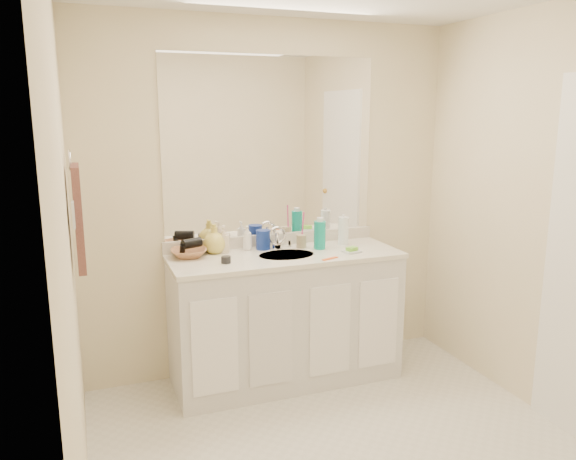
# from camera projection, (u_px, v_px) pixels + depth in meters

# --- Properties ---
(wall_back) EXTENTS (2.60, 0.02, 2.40)m
(wall_back) POSITION_uv_depth(u_px,v_px,m) (271.00, 200.00, 3.86)
(wall_back) COLOR #F4E5BF
(wall_back) RESTS_ON floor
(wall_left) EXTENTS (0.02, 2.60, 2.40)m
(wall_left) POSITION_uv_depth(u_px,v_px,m) (68.00, 265.00, 2.23)
(wall_left) COLOR #F4E5BF
(wall_left) RESTS_ON floor
(wall_right) EXTENTS (0.02, 2.60, 2.40)m
(wall_right) POSITION_uv_depth(u_px,v_px,m) (568.00, 221.00, 3.12)
(wall_right) COLOR #F4E5BF
(wall_right) RESTS_ON floor
(vanity_cabinet) EXTENTS (1.50, 0.55, 0.85)m
(vanity_cabinet) POSITION_uv_depth(u_px,v_px,m) (285.00, 319.00, 3.77)
(vanity_cabinet) COLOR silver
(vanity_cabinet) RESTS_ON floor
(countertop) EXTENTS (1.52, 0.57, 0.03)m
(countertop) POSITION_uv_depth(u_px,v_px,m) (285.00, 256.00, 3.68)
(countertop) COLOR white
(countertop) RESTS_ON vanity_cabinet
(backsplash) EXTENTS (1.52, 0.03, 0.08)m
(backsplash) POSITION_uv_depth(u_px,v_px,m) (272.00, 240.00, 3.91)
(backsplash) COLOR silver
(backsplash) RESTS_ON countertop
(sink_basin) EXTENTS (0.37, 0.37, 0.02)m
(sink_basin) POSITION_uv_depth(u_px,v_px,m) (286.00, 256.00, 3.66)
(sink_basin) COLOR beige
(sink_basin) RESTS_ON countertop
(faucet) EXTENTS (0.02, 0.02, 0.11)m
(faucet) POSITION_uv_depth(u_px,v_px,m) (277.00, 241.00, 3.81)
(faucet) COLOR silver
(faucet) RESTS_ON countertop
(mirror) EXTENTS (1.48, 0.01, 1.20)m
(mirror) POSITION_uv_depth(u_px,v_px,m) (271.00, 147.00, 3.78)
(mirror) COLOR white
(mirror) RESTS_ON wall_back
(blue_mug) EXTENTS (0.12, 0.12, 0.13)m
(blue_mug) POSITION_uv_depth(u_px,v_px,m) (263.00, 240.00, 3.79)
(blue_mug) COLOR navy
(blue_mug) RESTS_ON countertop
(tan_cup) EXTENTS (0.07, 0.07, 0.09)m
(tan_cup) POSITION_uv_depth(u_px,v_px,m) (301.00, 241.00, 3.83)
(tan_cup) COLOR tan
(tan_cup) RESTS_ON countertop
(toothbrush) EXTENTS (0.02, 0.04, 0.20)m
(toothbrush) POSITION_uv_depth(u_px,v_px,m) (303.00, 226.00, 3.81)
(toothbrush) COLOR #DC3983
(toothbrush) RESTS_ON tan_cup
(mouthwash_bottle) EXTENTS (0.09, 0.09, 0.19)m
(mouthwash_bottle) POSITION_uv_depth(u_px,v_px,m) (320.00, 235.00, 3.80)
(mouthwash_bottle) COLOR #0DA08C
(mouthwash_bottle) RESTS_ON countertop
(clear_pump_bottle) EXTENTS (0.09, 0.09, 0.19)m
(clear_pump_bottle) POSITION_uv_depth(u_px,v_px,m) (343.00, 231.00, 3.92)
(clear_pump_bottle) COLOR white
(clear_pump_bottle) RESTS_ON countertop
(soap_dish) EXTENTS (0.12, 0.11, 0.01)m
(soap_dish) POSITION_uv_depth(u_px,v_px,m) (352.00, 252.00, 3.71)
(soap_dish) COLOR silver
(soap_dish) RESTS_ON countertop
(green_soap) EXTENTS (0.08, 0.07, 0.02)m
(green_soap) POSITION_uv_depth(u_px,v_px,m) (352.00, 249.00, 3.71)
(green_soap) COLOR #75CC31
(green_soap) RESTS_ON soap_dish
(orange_comb) EXTENTS (0.12, 0.07, 0.01)m
(orange_comb) POSITION_uv_depth(u_px,v_px,m) (330.00, 259.00, 3.55)
(orange_comb) COLOR #FF5D1A
(orange_comb) RESTS_ON countertop
(dark_jar) EXTENTS (0.07, 0.07, 0.04)m
(dark_jar) POSITION_uv_depth(u_px,v_px,m) (226.00, 260.00, 3.45)
(dark_jar) COLOR black
(dark_jar) RESTS_ON countertop
(soap_bottle_white) EXTENTS (0.07, 0.07, 0.17)m
(soap_bottle_white) POSITION_uv_depth(u_px,v_px,m) (247.00, 238.00, 3.77)
(soap_bottle_white) COLOR white
(soap_bottle_white) RESTS_ON countertop
(soap_bottle_cream) EXTENTS (0.10, 0.11, 0.18)m
(soap_bottle_cream) POSITION_uv_depth(u_px,v_px,m) (224.00, 239.00, 3.71)
(soap_bottle_cream) COLOR beige
(soap_bottle_cream) RESTS_ON countertop
(soap_bottle_yellow) EXTENTS (0.16, 0.16, 0.19)m
(soap_bottle_yellow) POSITION_uv_depth(u_px,v_px,m) (214.00, 239.00, 3.68)
(soap_bottle_yellow) COLOR #DDCC56
(soap_bottle_yellow) RESTS_ON countertop
(wicker_basket) EXTENTS (0.25, 0.25, 0.06)m
(wicker_basket) POSITION_uv_depth(u_px,v_px,m) (189.00, 253.00, 3.59)
(wicker_basket) COLOR #A36741
(wicker_basket) RESTS_ON countertop
(hair_dryer) EXTENTS (0.14, 0.10, 0.06)m
(hair_dryer) POSITION_uv_depth(u_px,v_px,m) (192.00, 243.00, 3.58)
(hair_dryer) COLOR black
(hair_dryer) RESTS_ON wicker_basket
(towel_ring) EXTENTS (0.01, 0.11, 0.11)m
(towel_ring) POSITION_uv_depth(u_px,v_px,m) (70.00, 160.00, 2.87)
(towel_ring) COLOR silver
(towel_ring) RESTS_ON wall_left
(hand_towel) EXTENTS (0.04, 0.32, 0.55)m
(hand_towel) POSITION_uv_depth(u_px,v_px,m) (79.00, 217.00, 2.94)
(hand_towel) COLOR #4C2C28
(hand_towel) RESTS_ON towel_ring
(switch_plate) EXTENTS (0.01, 0.08, 0.13)m
(switch_plate) POSITION_uv_depth(u_px,v_px,m) (73.00, 215.00, 2.74)
(switch_plate) COLOR silver
(switch_plate) RESTS_ON wall_left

